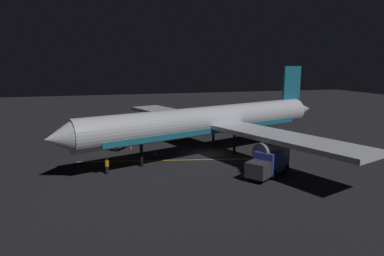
{
  "coord_description": "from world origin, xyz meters",
  "views": [
    {
      "loc": [
        -40.52,
        13.55,
        11.36
      ],
      "look_at": [
        0.0,
        2.0,
        3.5
      ],
      "focal_mm": 32.43,
      "sensor_mm": 36.0,
      "label": 1
    }
  ],
  "objects_px": {
    "baggage_truck": "(105,140)",
    "traffic_cone_near_left": "(114,145)",
    "traffic_cone_far": "(155,154)",
    "airliner": "(211,122)",
    "catering_truck": "(269,163)",
    "traffic_cone_near_right": "(131,147)",
    "traffic_cone_under_wing": "(114,148)",
    "ground_crew_worker": "(107,166)"
  },
  "relations": [
    {
      "from": "traffic_cone_near_right",
      "to": "traffic_cone_near_left",
      "type": "bearing_deg",
      "value": 51.04
    },
    {
      "from": "traffic_cone_near_right",
      "to": "traffic_cone_under_wing",
      "type": "relative_size",
      "value": 1.0
    },
    {
      "from": "baggage_truck",
      "to": "ground_crew_worker",
      "type": "height_order",
      "value": "baggage_truck"
    },
    {
      "from": "airliner",
      "to": "traffic_cone_near_right",
      "type": "height_order",
      "value": "airliner"
    },
    {
      "from": "traffic_cone_under_wing",
      "to": "baggage_truck",
      "type": "bearing_deg",
      "value": 45.02
    },
    {
      "from": "airliner",
      "to": "baggage_truck",
      "type": "height_order",
      "value": "airliner"
    },
    {
      "from": "airliner",
      "to": "baggage_truck",
      "type": "xyz_separation_m",
      "value": [
        6.59,
        13.0,
        -2.98
      ]
    },
    {
      "from": "catering_truck",
      "to": "traffic_cone_near_right",
      "type": "relative_size",
      "value": 10.99
    },
    {
      "from": "ground_crew_worker",
      "to": "baggage_truck",
      "type": "bearing_deg",
      "value": -0.87
    },
    {
      "from": "catering_truck",
      "to": "traffic_cone_near_left",
      "type": "relative_size",
      "value": 10.99
    },
    {
      "from": "baggage_truck",
      "to": "traffic_cone_under_wing",
      "type": "bearing_deg",
      "value": -134.98
    },
    {
      "from": "traffic_cone_near_left",
      "to": "traffic_cone_near_right",
      "type": "xyz_separation_m",
      "value": [
        -1.69,
        -2.09,
        0.0
      ]
    },
    {
      "from": "airliner",
      "to": "traffic_cone_far",
      "type": "distance_m",
      "value": 8.12
    },
    {
      "from": "baggage_truck",
      "to": "traffic_cone_far",
      "type": "xyz_separation_m",
      "value": [
        -5.66,
        -5.93,
        -0.91
      ]
    },
    {
      "from": "traffic_cone_near_right",
      "to": "traffic_cone_under_wing",
      "type": "distance_m",
      "value": 2.29
    },
    {
      "from": "traffic_cone_far",
      "to": "traffic_cone_near_right",
      "type": "bearing_deg",
      "value": 31.0
    },
    {
      "from": "airliner",
      "to": "catering_truck",
      "type": "bearing_deg",
      "value": -164.15
    },
    {
      "from": "airliner",
      "to": "catering_truck",
      "type": "distance_m",
      "value": 10.75
    },
    {
      "from": "airliner",
      "to": "traffic_cone_near_left",
      "type": "height_order",
      "value": "airliner"
    },
    {
      "from": "baggage_truck",
      "to": "traffic_cone_near_left",
      "type": "height_order",
      "value": "baggage_truck"
    },
    {
      "from": "catering_truck",
      "to": "ground_crew_worker",
      "type": "xyz_separation_m",
      "value": [
        4.96,
        16.01,
        -0.45
      ]
    },
    {
      "from": "traffic_cone_near_right",
      "to": "ground_crew_worker",
      "type": "bearing_deg",
      "value": 160.81
    },
    {
      "from": "catering_truck",
      "to": "traffic_cone_under_wing",
      "type": "bearing_deg",
      "value": 43.59
    },
    {
      "from": "baggage_truck",
      "to": "traffic_cone_far",
      "type": "distance_m",
      "value": 8.24
    },
    {
      "from": "baggage_truck",
      "to": "ground_crew_worker",
      "type": "xyz_separation_m",
      "value": [
        -11.61,
        0.18,
        -0.27
      ]
    },
    {
      "from": "ground_crew_worker",
      "to": "traffic_cone_near_right",
      "type": "distance_m",
      "value": 10.82
    },
    {
      "from": "airliner",
      "to": "traffic_cone_under_wing",
      "type": "relative_size",
      "value": 72.06
    },
    {
      "from": "catering_truck",
      "to": "traffic_cone_near_left",
      "type": "bearing_deg",
      "value": 40.81
    },
    {
      "from": "airliner",
      "to": "ground_crew_worker",
      "type": "distance_m",
      "value": 14.47
    },
    {
      "from": "catering_truck",
      "to": "traffic_cone_near_right",
      "type": "height_order",
      "value": "catering_truck"
    },
    {
      "from": "baggage_truck",
      "to": "traffic_cone_near_left",
      "type": "xyz_separation_m",
      "value": [
        0.28,
        -1.28,
        -0.91
      ]
    },
    {
      "from": "traffic_cone_near_left",
      "to": "traffic_cone_far",
      "type": "bearing_deg",
      "value": -141.98
    },
    {
      "from": "catering_truck",
      "to": "traffic_cone_far",
      "type": "xyz_separation_m",
      "value": [
        10.91,
        9.91,
        -1.09
      ]
    },
    {
      "from": "baggage_truck",
      "to": "ground_crew_worker",
      "type": "distance_m",
      "value": 11.62
    },
    {
      "from": "traffic_cone_near_right",
      "to": "baggage_truck",
      "type": "bearing_deg",
      "value": 67.31
    },
    {
      "from": "baggage_truck",
      "to": "traffic_cone_near_right",
      "type": "height_order",
      "value": "baggage_truck"
    },
    {
      "from": "catering_truck",
      "to": "traffic_cone_far",
      "type": "distance_m",
      "value": 14.78
    },
    {
      "from": "baggage_truck",
      "to": "traffic_cone_near_left",
      "type": "bearing_deg",
      "value": -77.66
    },
    {
      "from": "baggage_truck",
      "to": "traffic_cone_far",
      "type": "bearing_deg",
      "value": -133.68
    },
    {
      "from": "catering_truck",
      "to": "traffic_cone_under_wing",
      "type": "height_order",
      "value": "catering_truck"
    },
    {
      "from": "ground_crew_worker",
      "to": "catering_truck",
      "type": "bearing_deg",
      "value": -107.21
    },
    {
      "from": "baggage_truck",
      "to": "catering_truck",
      "type": "relative_size",
      "value": 1.04
    }
  ]
}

